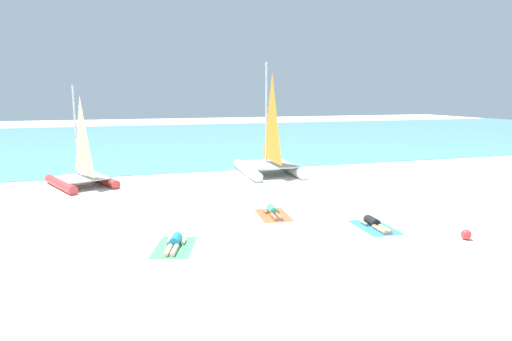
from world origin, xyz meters
The scene contains 11 objects.
ground_plane centered at (0.00, 10.00, 0.00)m, with size 120.00×120.00×0.00m, color white.
ocean_water centered at (0.00, 32.61, 0.03)m, with size 120.00×40.00×0.05m, color #5BB2C1.
sailboat_white centered at (2.41, 10.89, 0.92)m, with size 3.23×4.88×6.20m.
sailboat_red centered at (-7.37, 10.49, 0.73)m, with size 3.65×4.37×4.88m.
towel_left centered at (-4.16, 0.45, 0.01)m, with size 1.10×1.90×0.01m, color #4CB266.
sunbather_left centered at (-4.14, 0.51, 0.13)m, with size 0.84×1.54×0.30m.
towel_middle centered at (-0.22, 2.82, 0.01)m, with size 1.10×1.90×0.01m, color #EA5933.
sunbather_middle centered at (-0.21, 2.89, 0.13)m, with size 0.58×1.57×0.30m.
towel_right centered at (2.54, 0.38, 0.01)m, with size 1.10×1.90×0.01m, color #338CD8.
sunbather_right centered at (2.54, 0.44, 0.13)m, with size 0.56×1.57×0.30m.
beach_ball centered at (4.54, -1.55, 0.16)m, with size 0.32×0.32×0.32m, color red.
Camera 1 is at (-5.54, -11.93, 4.43)m, focal length 30.63 mm.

